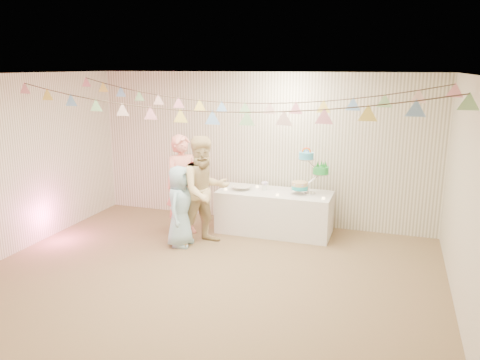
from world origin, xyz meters
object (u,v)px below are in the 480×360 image
(person_child, at_px, (180,206))
(person_adult_b, at_px, (205,191))
(cake_stand, at_px, (310,169))
(table, at_px, (274,212))
(person_adult_a, at_px, (183,185))

(person_child, bearing_deg, person_adult_b, -61.38)
(cake_stand, bearing_deg, table, -174.81)
(table, relative_size, cake_stand, 2.64)
(cake_stand, distance_m, person_adult_b, 1.70)
(cake_stand, relative_size, person_adult_b, 0.42)
(cake_stand, bearing_deg, person_child, -148.87)
(table, xyz_separation_m, person_adult_b, (-0.89, -0.82, 0.50))
(person_adult_a, bearing_deg, table, -28.06)
(table, bearing_deg, person_adult_a, -159.72)
(person_adult_b, xyz_separation_m, person_child, (-0.33, -0.20, -0.22))
(person_adult_b, distance_m, person_child, 0.44)
(cake_stand, relative_size, person_child, 0.56)
(person_adult_a, xyz_separation_m, person_child, (0.17, -0.50, -0.19))
(person_child, bearing_deg, cake_stand, -61.41)
(table, relative_size, person_adult_a, 1.13)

